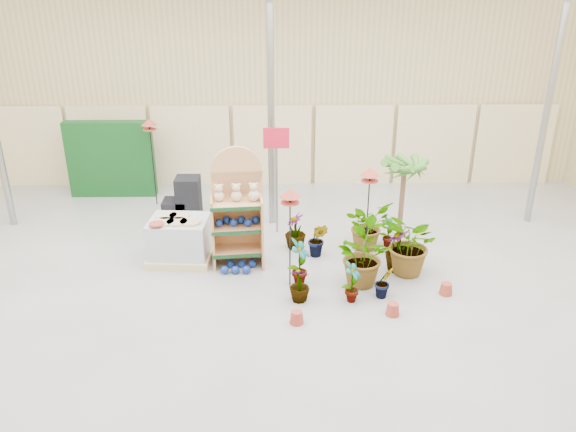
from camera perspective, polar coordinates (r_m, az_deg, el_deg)
name	(u,v)px	position (r m, az deg, el deg)	size (l,w,h in m)	color
room	(270,160)	(8.82, -1.89, 5.74)	(15.20, 12.10, 4.70)	gray
display_shelf	(237,211)	(10.05, -5.15, 0.46)	(0.96, 0.66, 2.16)	tan
teddy_bears	(238,194)	(9.82, -5.14, 2.28)	(0.80, 0.20, 0.33)	beige
gazing_balls_shelf	(237,221)	(10.00, -5.17, -0.54)	(0.80, 0.27, 0.15)	navy
gazing_balls_floor	(238,267)	(10.11, -5.06, -5.15)	(0.63, 0.39, 0.15)	navy
pallet_stack	(180,240)	(10.48, -10.92, -2.39)	(1.21, 1.03, 0.85)	beige
charcoal_planters	(184,204)	(12.10, -10.49, 1.25)	(0.80, 0.50, 1.00)	black
trellis_stock	(111,159)	(13.88, -17.55, 5.53)	(2.00, 0.30, 1.80)	#0D4115
offer_sign	(276,159)	(10.98, -1.19, 5.77)	(0.50, 0.08, 2.20)	gray
bird_table_front	(290,196)	(8.95, 0.21, 2.04)	(0.34, 0.34, 1.76)	black
bird_table_right	(370,175)	(9.90, 8.32, 4.15)	(0.34, 0.34, 1.80)	black
bird_table_back	(149,125)	(12.78, -13.91, 8.95)	(0.34, 0.34, 2.00)	black
palm	(405,166)	(10.88, 11.77, 4.98)	(0.70, 0.70, 1.81)	brown
potted_plant_0	(299,262)	(9.48, 1.18, -4.70)	(0.45, 0.30, 0.85)	#3C7C27
potted_plant_2	(360,255)	(9.53, 7.32, -3.90)	(0.98, 0.85, 1.09)	#3C7C27
potted_plant_3	(398,250)	(10.12, 11.12, -3.38)	(0.45, 0.45, 0.81)	#3C7C27
potted_plant_4	(388,231)	(11.01, 10.11, -1.55)	(0.33, 0.23, 0.63)	#3C7C27
potted_plant_5	(318,239)	(10.47, 3.06, -2.40)	(0.38, 0.30, 0.68)	#3C7C27
potted_plant_6	(367,225)	(10.83, 8.01, -0.88)	(0.87, 0.75, 0.96)	#3C7C27
potted_plant_7	(299,284)	(9.08, 1.17, -6.97)	(0.33, 0.33, 0.59)	#3C7C27
potted_plant_8	(352,282)	(9.07, 6.53, -6.67)	(0.38, 0.26, 0.73)	#3C7C27
potted_plant_9	(384,282)	(9.32, 9.72, -6.62)	(0.30, 0.25, 0.55)	#3C7C27
potted_plant_10	(412,245)	(9.96, 12.45, -2.87)	(1.04, 0.90, 1.15)	#3C7C27
potted_plant_11	(295,231)	(10.75, 0.75, -1.53)	(0.40, 0.40, 0.72)	#3C7C27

